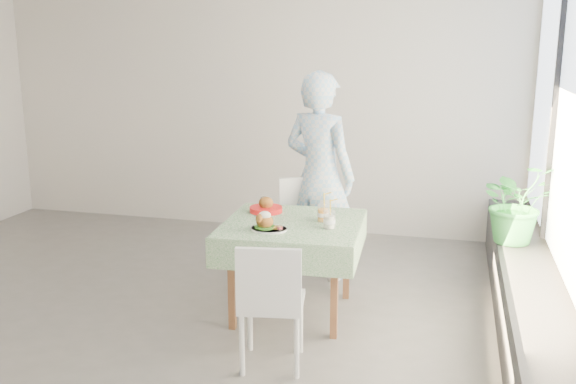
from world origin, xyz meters
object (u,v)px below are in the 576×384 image
(juice_cup_orange, at_px, (323,213))
(diner, at_px, (319,176))
(potted_plant, at_px, (517,202))
(main_dish, at_px, (267,224))
(chair_near, at_px, (272,327))
(chair_far, at_px, (307,252))
(cafe_table, at_px, (293,257))

(juice_cup_orange, bearing_deg, diner, 104.17)
(diner, distance_m, potted_plant, 1.67)
(diner, bearing_deg, juice_cup_orange, 122.94)
(main_dish, xyz_separation_m, potted_plant, (1.81, 0.97, 0.04))
(main_dish, bearing_deg, chair_near, -70.74)
(chair_far, distance_m, juice_cup_orange, 0.83)
(cafe_table, relative_size, chair_near, 1.26)
(chair_far, distance_m, main_dish, 1.06)
(cafe_table, height_order, juice_cup_orange, juice_cup_orange)
(chair_far, height_order, chair_near, chair_far)
(chair_far, height_order, juice_cup_orange, juice_cup_orange)
(chair_far, distance_m, chair_near, 1.53)
(chair_near, distance_m, diner, 1.85)
(chair_far, height_order, main_dish, chair_far)
(cafe_table, distance_m, main_dish, 0.43)
(cafe_table, bearing_deg, main_dish, -118.12)
(cafe_table, bearing_deg, potted_plant, 23.11)
(potted_plant, bearing_deg, diner, 174.60)
(main_dish, bearing_deg, chair_far, 84.55)
(diner, xyz_separation_m, main_dish, (-0.15, -1.12, -0.14))
(juice_cup_orange, xyz_separation_m, potted_plant, (1.46, 0.63, 0.03))
(diner, relative_size, main_dish, 6.70)
(chair_near, height_order, potted_plant, potted_plant)
(chair_near, bearing_deg, main_dish, 109.26)
(juice_cup_orange, bearing_deg, potted_plant, 23.30)
(chair_near, bearing_deg, cafe_table, 95.21)
(cafe_table, height_order, potted_plant, potted_plant)
(diner, height_order, main_dish, diner)
(chair_near, xyz_separation_m, juice_cup_orange, (0.14, 0.94, 0.54))
(diner, xyz_separation_m, juice_cup_orange, (0.20, -0.79, -0.12))
(diner, relative_size, potted_plant, 2.79)
(juice_cup_orange, bearing_deg, main_dish, -136.35)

